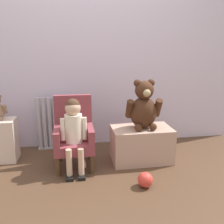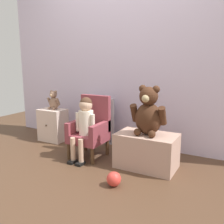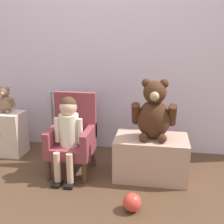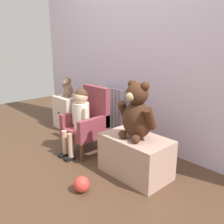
# 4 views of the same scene
# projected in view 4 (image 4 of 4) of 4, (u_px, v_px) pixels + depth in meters

# --- Properties ---
(ground_plane) EXTENTS (6.00, 6.00, 0.00)m
(ground_plane) POSITION_uv_depth(u_px,v_px,m) (58.00, 171.00, 2.39)
(ground_plane) COLOR #4E3523
(back_wall) EXTENTS (3.80, 0.05, 2.40)m
(back_wall) POSITION_uv_depth(u_px,v_px,m) (139.00, 41.00, 2.79)
(back_wall) COLOR silver
(back_wall) RESTS_ON ground_plane
(radiator) EXTENTS (0.50, 0.05, 0.63)m
(radiator) POSITION_uv_depth(u_px,v_px,m) (110.00, 112.00, 3.20)
(radiator) COLOR #B6B2BC
(radiator) RESTS_ON ground_plane
(small_dresser) EXTENTS (0.37, 0.28, 0.45)m
(small_dresser) POSITION_uv_depth(u_px,v_px,m) (67.00, 112.00, 3.51)
(small_dresser) COLOR beige
(small_dresser) RESTS_ON ground_plane
(child_armchair) EXTENTS (0.39, 0.40, 0.72)m
(child_armchair) POSITION_uv_depth(u_px,v_px,m) (88.00, 122.00, 2.76)
(child_armchair) COLOR brown
(child_armchair) RESTS_ON ground_plane
(child_figure) EXTENTS (0.25, 0.35, 0.72)m
(child_figure) POSITION_uv_depth(u_px,v_px,m) (80.00, 112.00, 2.64)
(child_figure) COLOR white
(child_figure) RESTS_ON ground_plane
(low_bench) EXTENTS (0.63, 0.38, 0.37)m
(low_bench) POSITION_uv_depth(u_px,v_px,m) (136.00, 156.00, 2.29)
(low_bench) COLOR tan
(low_bench) RESTS_ON ground_plane
(large_teddy_bear) EXTENTS (0.37, 0.26, 0.51)m
(large_teddy_bear) POSITION_uv_depth(u_px,v_px,m) (137.00, 114.00, 2.16)
(large_teddy_bear) COLOR #442616
(large_teddy_bear) RESTS_ON low_bench
(small_teddy_bear) EXTENTS (0.19, 0.14, 0.27)m
(small_teddy_bear) POSITION_uv_depth(u_px,v_px,m) (68.00, 88.00, 3.41)
(small_teddy_bear) COLOR #8B6752
(small_teddy_bear) RESTS_ON small_dresser
(toy_ball) EXTENTS (0.14, 0.14, 0.14)m
(toy_ball) POSITION_uv_depth(u_px,v_px,m) (82.00, 184.00, 2.05)
(toy_ball) COLOR #D83C33
(toy_ball) RESTS_ON ground_plane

